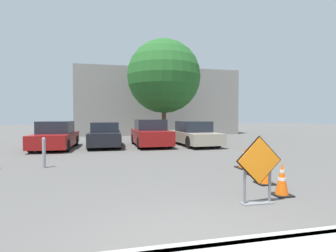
% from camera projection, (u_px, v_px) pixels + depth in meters
% --- Properties ---
extents(ground_plane, '(96.00, 96.00, 0.00)m').
position_uv_depth(ground_plane, '(131.00, 151.00, 12.99)').
color(ground_plane, '#565451').
extents(curb_lip, '(24.49, 0.20, 0.14)m').
position_uv_depth(curb_lip, '(200.00, 250.00, 3.25)').
color(curb_lip, '#999993').
rests_on(curb_lip, ground_plane).
extents(road_closed_sign, '(0.98, 0.20, 1.36)m').
position_uv_depth(road_closed_sign, '(259.00, 167.00, 5.15)').
color(road_closed_sign, black).
rests_on(road_closed_sign, ground_plane).
extents(traffic_cone_nearest, '(0.39, 0.39, 0.73)m').
position_uv_depth(traffic_cone_nearest, '(282.00, 179.00, 5.73)').
color(traffic_cone_nearest, black).
rests_on(traffic_cone_nearest, ground_plane).
extents(traffic_cone_second, '(0.43, 0.43, 0.59)m').
position_uv_depth(traffic_cone_second, '(265.00, 173.00, 6.72)').
color(traffic_cone_second, black).
rests_on(traffic_cone_second, ground_plane).
extents(traffic_cone_third, '(0.46, 0.46, 0.63)m').
position_uv_depth(traffic_cone_third, '(256.00, 165.00, 7.70)').
color(traffic_cone_third, black).
rests_on(traffic_cone_third, ground_plane).
extents(traffic_cone_fourth, '(0.52, 0.52, 0.69)m').
position_uv_depth(traffic_cone_fourth, '(245.00, 158.00, 8.78)').
color(traffic_cone_fourth, black).
rests_on(traffic_cone_fourth, ground_plane).
extents(parked_car_nearest, '(2.01, 4.38, 1.48)m').
position_uv_depth(parked_car_nearest, '(56.00, 136.00, 14.14)').
color(parked_car_nearest, maroon).
rests_on(parked_car_nearest, ground_plane).
extents(parked_car_second, '(1.84, 4.12, 1.41)m').
position_uv_depth(parked_car_second, '(105.00, 135.00, 15.01)').
color(parked_car_second, black).
rests_on(parked_car_second, ground_plane).
extents(parked_car_third, '(1.98, 4.29, 1.56)m').
position_uv_depth(parked_car_third, '(150.00, 134.00, 15.45)').
color(parked_car_third, maroon).
rests_on(parked_car_third, ground_plane).
extents(parked_car_fourth, '(2.12, 4.75, 1.45)m').
position_uv_depth(parked_car_fourth, '(194.00, 134.00, 15.80)').
color(parked_car_fourth, '#A39984').
rests_on(parked_car_fourth, ground_plane).
extents(bollard_nearest, '(0.12, 0.12, 1.03)m').
position_uv_depth(bollard_nearest, '(44.00, 152.00, 8.81)').
color(bollard_nearest, gray).
rests_on(bollard_nearest, ground_plane).
extents(building_facade_backdrop, '(15.48, 5.00, 6.28)m').
position_uv_depth(building_facade_backdrop, '(157.00, 103.00, 26.53)').
color(building_facade_backdrop, gray).
rests_on(building_facade_backdrop, ground_plane).
extents(street_tree_behind_lot, '(5.47, 5.47, 7.48)m').
position_uv_depth(street_tree_behind_lot, '(164.00, 76.00, 19.56)').
color(street_tree_behind_lot, '#513823').
rests_on(street_tree_behind_lot, ground_plane).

